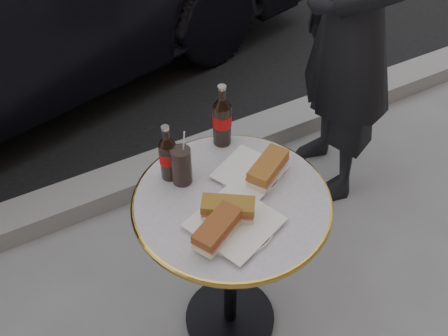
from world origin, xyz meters
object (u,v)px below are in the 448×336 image
plate_right (249,173)px  cola_bottle_left (168,152)px  pedestrian (354,22)px  bistro_table (231,267)px  cola_glass (181,165)px  plate_left (235,224)px  cola_bottle_right (222,115)px

plate_right → cola_bottle_left: (-0.23, 0.12, 0.10)m
cola_bottle_left → pedestrian: (0.98, 0.31, 0.04)m
bistro_table → cola_glass: cola_glass is taller
bistro_table → pedestrian: 1.11m
bistro_table → pedestrian: bearing=30.0°
plate_right → plate_left: bearing=-132.4°
cola_bottle_left → cola_glass: 0.06m
plate_left → cola_bottle_left: bearing=106.1°
cola_bottle_right → cola_glass: cola_bottle_right is taller
plate_left → cola_glass: bearing=102.7°
plate_right → cola_bottle_right: cola_bottle_right is taller
bistro_table → pedestrian: size_ratio=0.42×
plate_left → cola_bottle_right: (0.15, 0.34, 0.11)m
plate_right → pedestrian: pedestrian is taller
cola_bottle_right → pedestrian: 0.79m
cola_bottle_right → pedestrian: (0.75, 0.25, 0.03)m
cola_bottle_right → pedestrian: bearing=18.2°
cola_bottle_right → bistro_table: bearing=-112.3°
plate_left → cola_bottle_left: 0.30m
plate_right → pedestrian: 0.88m
pedestrian → cola_bottle_right: bearing=-56.7°
plate_left → bistro_table: bearing=64.7°
cola_bottle_left → pedestrian: 1.03m
plate_left → cola_glass: cola_glass is taller
bistro_table → plate_left: (-0.05, -0.10, 0.37)m
cola_bottle_right → pedestrian: size_ratio=0.13×
bistro_table → cola_bottle_left: cola_bottle_left is taller
cola_bottle_right → cola_glass: 0.23m
plate_right → cola_glass: size_ratio=1.44×
cola_bottle_left → cola_bottle_right: 0.24m
bistro_table → plate_right: 0.39m
pedestrian → bistro_table: bearing=-44.9°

